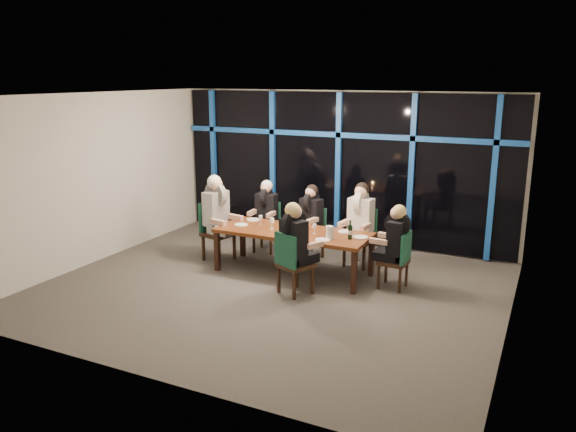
{
  "coord_description": "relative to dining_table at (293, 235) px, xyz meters",
  "views": [
    {
      "loc": [
        3.84,
        -7.4,
        3.28
      ],
      "look_at": [
        0.0,
        0.6,
        1.05
      ],
      "focal_mm": 35.0,
      "sensor_mm": 36.0,
      "label": 1
    }
  ],
  "objects": [
    {
      "name": "chair_end_left",
      "position": [
        -1.61,
        0.07,
        -0.09
      ],
      "size": [
        0.59,
        0.59,
        1.07
      ],
      "rotation": [
        0.0,
        0.0,
        1.36
      ],
      "color": "black",
      "rests_on": "ground"
    },
    {
      "name": "window_wall",
      "position": [
        0.01,
        2.13,
        0.87
      ],
      "size": [
        6.86,
        0.43,
        2.94
      ],
      "color": "black",
      "rests_on": "ground"
    },
    {
      "name": "room",
      "position": [
        0.0,
        -0.8,
        1.34
      ],
      "size": [
        7.04,
        7.0,
        3.02
      ],
      "color": "#524D49",
      "rests_on": "ground"
    },
    {
      "name": "chair_far_right",
      "position": [
        0.89,
        0.95,
        -0.12
      ],
      "size": [
        0.52,
        0.52,
        1.01
      ],
      "rotation": [
        0.0,
        0.0,
        -0.11
      ],
      "color": "black",
      "rests_on": "ground"
    },
    {
      "name": "chair_far_mid",
      "position": [
        -0.05,
        0.93,
        -0.16
      ],
      "size": [
        0.52,
        0.52,
        0.94
      ],
      "rotation": [
        0.0,
        0.0,
        -0.22
      ],
      "color": "black",
      "rests_on": "ground"
    },
    {
      "name": "chair_near_mid",
      "position": [
        0.39,
        -0.9,
        -0.13
      ],
      "size": [
        0.61,
        0.61,
        0.99
      ],
      "rotation": [
        0.0,
        0.0,
        2.71
      ],
      "color": "black",
      "rests_on": "ground"
    },
    {
      "name": "wine_glass_a",
      "position": [
        -0.36,
        -0.07,
        0.21
      ],
      "size": [
        0.08,
        0.08,
        0.19
      ],
      "color": "silver",
      "rests_on": "dining_table"
    },
    {
      "name": "dining_table",
      "position": [
        0.0,
        0.0,
        0.0
      ],
      "size": [
        2.6,
        1.0,
        0.75
      ],
      "color": "brown",
      "rests_on": "ground"
    },
    {
      "name": "plate_far_mid",
      "position": [
        -0.19,
        0.31,
        0.08
      ],
      "size": [
        0.24,
        0.24,
        0.01
      ],
      "primitive_type": "cylinder",
      "color": "white",
      "rests_on": "dining_table"
    },
    {
      "name": "wine_glass_b",
      "position": [
        0.02,
        0.05,
        0.21
      ],
      "size": [
        0.08,
        0.08,
        0.19
      ],
      "color": "silver",
      "rests_on": "dining_table"
    },
    {
      "name": "wine_glass_c",
      "position": [
        0.39,
        -0.01,
        0.19
      ],
      "size": [
        0.06,
        0.06,
        0.16
      ],
      "color": "silver",
      "rests_on": "dining_table"
    },
    {
      "name": "wine_glass_e",
      "position": [
        0.98,
        0.16,
        0.18
      ],
      "size": [
        0.06,
        0.06,
        0.16
      ],
      "color": "silver",
      "rests_on": "dining_table"
    },
    {
      "name": "plate_near_mid",
      "position": [
        0.66,
        -0.31,
        0.08
      ],
      "size": [
        0.24,
        0.24,
        0.01
      ],
      "primitive_type": "cylinder",
      "color": "white",
      "rests_on": "dining_table"
    },
    {
      "name": "wine_glass_d",
      "position": [
        -0.69,
        0.13,
        0.19
      ],
      "size": [
        0.06,
        0.06,
        0.16
      ],
      "color": "silver",
      "rests_on": "dining_table"
    },
    {
      "name": "wine_bottle",
      "position": [
        1.03,
        -0.06,
        0.19
      ],
      "size": [
        0.07,
        0.07,
        0.31
      ],
      "rotation": [
        0.0,
        0.0,
        0.37
      ],
      "color": "black",
      "rests_on": "dining_table"
    },
    {
      "name": "plate_far_left",
      "position": [
        -0.95,
        0.33,
        0.08
      ],
      "size": [
        0.24,
        0.24,
        0.01
      ],
      "primitive_type": "cylinder",
      "color": "white",
      "rests_on": "dining_table"
    },
    {
      "name": "tea_light",
      "position": [
        -0.01,
        -0.21,
        0.08
      ],
      "size": [
        0.06,
        0.06,
        0.03
      ],
      "primitive_type": "cylinder",
      "color": "#FFA64C",
      "rests_on": "dining_table"
    },
    {
      "name": "diner_end_right",
      "position": [
        1.72,
        0.07,
        0.2
      ],
      "size": [
        0.59,
        0.47,
        0.9
      ],
      "rotation": [
        0.0,
        0.0,
        4.66
      ],
      "color": "black",
      "rests_on": "ground"
    },
    {
      "name": "chair_far_left",
      "position": [
        -0.99,
        0.97,
        -0.16
      ],
      "size": [
        0.46,
        0.46,
        0.94
      ],
      "rotation": [
        0.0,
        0.0,
        0.06
      ],
      "color": "black",
      "rests_on": "ground"
    },
    {
      "name": "plate_end_right",
      "position": [
        1.15,
        0.1,
        0.08
      ],
      "size": [
        0.24,
        0.24,
        0.01
      ],
      "primitive_type": "cylinder",
      "color": "white",
      "rests_on": "dining_table"
    },
    {
      "name": "plate_end_left",
      "position": [
        -0.97,
        -0.06,
        0.08
      ],
      "size": [
        0.24,
        0.24,
        0.01
      ],
      "primitive_type": "cylinder",
      "color": "white",
      "rests_on": "dining_table"
    },
    {
      "name": "diner_end_left",
      "position": [
        -1.52,
        0.05,
        0.33
      ],
      "size": [
        0.71,
        0.59,
        1.04
      ],
      "rotation": [
        0.0,
        0.0,
        1.36
      ],
      "color": "black",
      "rests_on": "ground"
    },
    {
      "name": "diner_near_mid",
      "position": [
        0.42,
        -0.82,
        0.26
      ],
      "size": [
        0.62,
        0.68,
        0.96
      ],
      "rotation": [
        0.0,
        0.0,
        2.71
      ],
      "color": "black",
      "rests_on": "ground"
    },
    {
      "name": "water_pitcher",
      "position": [
        0.73,
        -0.19,
        0.17
      ],
      "size": [
        0.13,
        0.12,
        0.21
      ],
      "rotation": [
        0.0,
        0.0,
        0.03
      ],
      "color": "silver",
      "rests_on": "dining_table"
    },
    {
      "name": "plate_far_right",
      "position": [
        0.82,
        0.3,
        0.08
      ],
      "size": [
        0.24,
        0.24,
        0.01
      ],
      "primitive_type": "cylinder",
      "color": "white",
      "rests_on": "dining_table"
    },
    {
      "name": "diner_far_right",
      "position": [
        0.88,
        0.86,
        0.29
      ],
      "size": [
        0.53,
        0.66,
        0.99
      ],
      "rotation": [
        0.0,
        0.0,
        -0.11
      ],
      "color": "silver",
      "rests_on": "ground"
    },
    {
      "name": "diner_far_mid",
      "position": [
        -0.06,
        0.86,
        0.21
      ],
      "size": [
        0.52,
        0.63,
        0.91
      ],
      "rotation": [
        0.0,
        0.0,
        -0.22
      ],
      "color": "black",
      "rests_on": "ground"
    },
    {
      "name": "diner_far_left",
      "position": [
        -0.99,
        0.89,
        0.21
      ],
      "size": [
        0.48,
        0.6,
        0.91
      ],
      "rotation": [
        0.0,
        0.0,
        0.06
      ],
      "color": "black",
      "rests_on": "ground"
    },
    {
      "name": "chair_end_right",
      "position": [
        1.79,
        0.06,
        -0.16
      ],
      "size": [
        0.45,
        0.45,
        0.93
      ],
      "rotation": [
        0.0,
        0.0,
        4.66
      ],
      "color": "black",
      "rests_on": "ground"
    }
  ]
}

